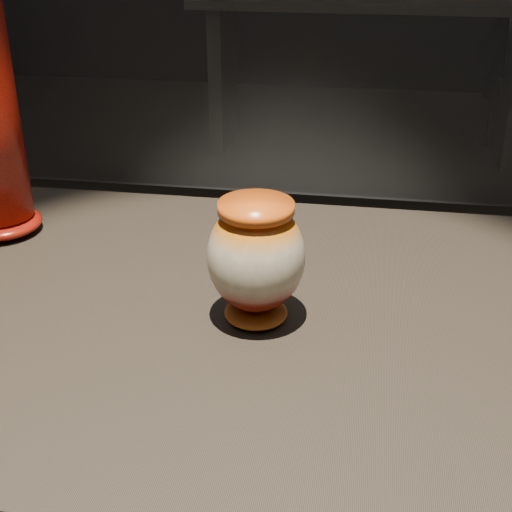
{
  "coord_description": "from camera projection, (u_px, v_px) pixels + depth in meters",
  "views": [
    {
      "loc": [
        0.04,
        -0.85,
        1.43
      ],
      "look_at": [
        -0.09,
        -0.02,
        1.0
      ],
      "focal_mm": 50.0,
      "sensor_mm": 36.0,
      "label": 1
    }
  ],
  "objects": [
    {
      "name": "main_vase",
      "position": [
        256.0,
        258.0,
        0.94
      ],
      "size": [
        0.15,
        0.15,
        0.18
      ],
      "rotation": [
        0.0,
        0.0,
        -0.18
      ],
      "color": "#641208",
      "rests_on": "display_plinth"
    },
    {
      "name": "back_shelf",
      "position": [
        366.0,
        45.0,
        4.13
      ],
      "size": [
        2.0,
        0.6,
        0.9
      ],
      "color": "black",
      "rests_on": "ground"
    },
    {
      "name": "display_plinth",
      "position": [
        315.0,
        463.0,
        1.12
      ],
      "size": [
        2.0,
        0.8,
        0.9
      ],
      "color": "black",
      "rests_on": "ground"
    }
  ]
}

